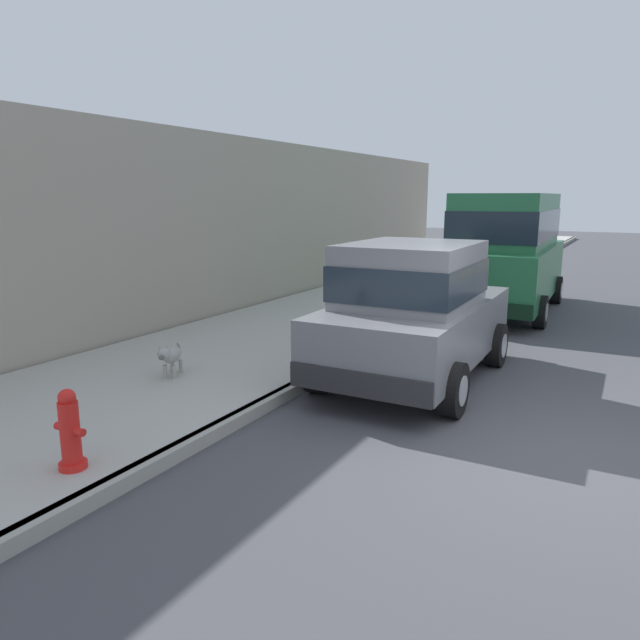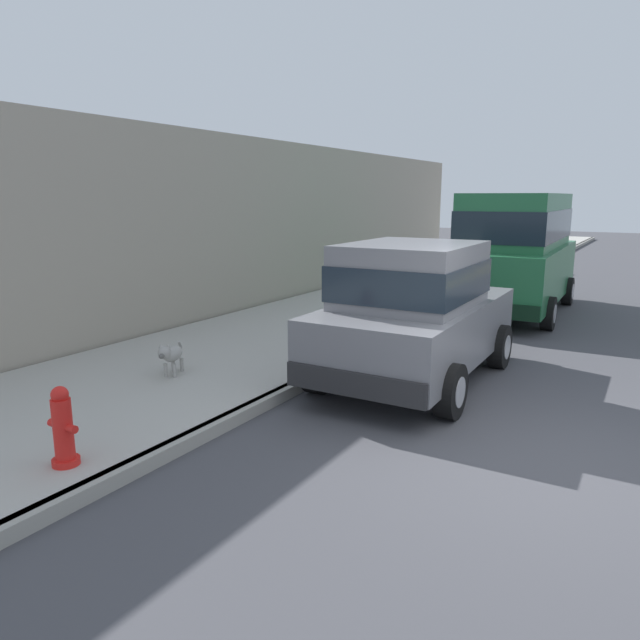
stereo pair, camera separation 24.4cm
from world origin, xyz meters
name	(u,v)px [view 1 (the left image)]	position (x,y,z in m)	size (l,w,h in m)	color
ground_plane	(558,461)	(0.00, 0.00, 0.00)	(80.00, 80.00, 0.00)	#424247
curb	(277,398)	(-3.20, 0.00, 0.07)	(0.16, 64.00, 0.14)	gray
sidewalk	(166,376)	(-5.00, 0.00, 0.07)	(3.60, 64.00, 0.14)	#A8A59E
car_grey_hatchback	(414,310)	(-2.10, 1.67, 0.98)	(2.00, 3.83, 1.88)	slate
car_green_van	(506,247)	(-2.10, 7.34, 1.39)	(2.26, 4.96, 2.52)	#23663D
dog_grey	(170,356)	(-4.76, -0.14, 0.43)	(0.39, 0.71, 0.49)	#999691
fire_hydrant	(70,432)	(-3.65, -2.53, 0.48)	(0.34, 0.24, 0.72)	red
building_facade	(275,224)	(-7.10, 5.92, 1.83)	(0.50, 20.00, 3.66)	#9E9384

